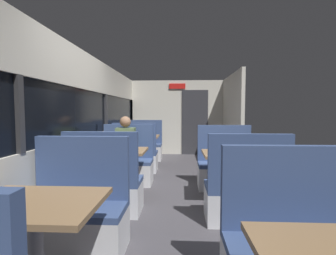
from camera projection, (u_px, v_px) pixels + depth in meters
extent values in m
cube|color=#423F44|center=(173.00, 202.00, 3.82)|extent=(3.30, 9.20, 0.02)
cube|color=beige|center=(78.00, 169.00, 3.86)|extent=(0.08, 8.40, 0.95)
cube|color=beige|center=(76.00, 68.00, 3.76)|extent=(0.08, 8.40, 0.60)
cube|color=black|center=(76.00, 113.00, 3.81)|extent=(0.03, 8.40, 0.75)
cube|color=#2D2D30|center=(19.00, 114.00, 2.41)|extent=(0.06, 0.08, 0.75)
cube|color=#2D2D30|center=(106.00, 112.00, 5.20)|extent=(0.06, 0.08, 0.75)
cube|color=#2D2D30|center=(132.00, 112.00, 7.99)|extent=(0.06, 0.08, 0.75)
cube|color=beige|center=(177.00, 118.00, 7.93)|extent=(2.90, 0.08, 2.30)
cube|color=#333338|center=(195.00, 122.00, 7.86)|extent=(0.80, 0.04, 2.00)
cube|color=red|center=(177.00, 86.00, 7.81)|extent=(0.50, 0.03, 0.16)
cube|color=beige|center=(232.00, 119.00, 6.66)|extent=(0.08, 2.40, 2.30)
cube|color=olive|center=(34.00, 204.00, 1.73)|extent=(0.90, 0.70, 0.04)
cube|color=silver|center=(76.00, 232.00, 2.43)|extent=(0.95, 0.50, 0.39)
cube|color=#384C7A|center=(75.00, 209.00, 2.41)|extent=(0.95, 0.50, 0.06)
cube|color=#384C7A|center=(83.00, 168.00, 2.60)|extent=(0.95, 0.08, 0.65)
cylinder|color=#9E9EA3|center=(118.00, 174.00, 4.06)|extent=(0.10, 0.10, 0.70)
cube|color=olive|center=(118.00, 151.00, 4.03)|extent=(0.90, 0.70, 0.04)
cube|color=silver|center=(106.00, 197.00, 3.41)|extent=(0.95, 0.50, 0.39)
cube|color=#384C7A|center=(106.00, 181.00, 3.39)|extent=(0.95, 0.50, 0.06)
cube|color=#384C7A|center=(100.00, 158.00, 3.16)|extent=(0.95, 0.08, 0.65)
cube|color=silver|center=(127.00, 173.00, 4.72)|extent=(0.95, 0.50, 0.39)
cube|color=#384C7A|center=(127.00, 161.00, 4.71)|extent=(0.95, 0.50, 0.06)
cube|color=#384C7A|center=(129.00, 141.00, 4.90)|extent=(0.95, 0.08, 0.65)
cylinder|color=#9E9EA3|center=(141.00, 151.00, 6.35)|extent=(0.10, 0.10, 0.70)
cube|color=olive|center=(140.00, 136.00, 6.33)|extent=(0.90, 0.70, 0.04)
cube|color=silver|center=(136.00, 163.00, 5.71)|extent=(0.95, 0.50, 0.39)
cube|color=#384C7A|center=(136.00, 153.00, 5.69)|extent=(0.95, 0.50, 0.06)
cube|color=#384C7A|center=(134.00, 138.00, 5.46)|extent=(0.95, 0.08, 0.65)
cube|color=silver|center=(144.00, 153.00, 7.02)|extent=(0.95, 0.50, 0.39)
cube|color=#384C7A|center=(144.00, 145.00, 7.01)|extent=(0.95, 0.50, 0.06)
cube|color=#384C7A|center=(145.00, 131.00, 7.19)|extent=(0.95, 0.08, 0.65)
cube|color=#384C7A|center=(296.00, 249.00, 1.73)|extent=(0.95, 0.50, 0.06)
cube|color=#384C7A|center=(285.00, 188.00, 1.91)|extent=(0.95, 0.08, 0.65)
cylinder|color=#9E9EA3|center=(233.00, 179.00, 3.77)|extent=(0.10, 0.10, 0.70)
cube|color=olive|center=(234.00, 154.00, 3.74)|extent=(0.90, 0.70, 0.04)
cube|color=silver|center=(244.00, 205.00, 3.12)|extent=(0.95, 0.50, 0.39)
cube|color=#384C7A|center=(245.00, 187.00, 3.11)|extent=(0.95, 0.50, 0.06)
cube|color=#384C7A|center=(250.00, 162.00, 2.87)|extent=(0.95, 0.08, 0.65)
cube|color=silver|center=(225.00, 177.00, 4.44)|extent=(0.95, 0.50, 0.39)
cube|color=#384C7A|center=(226.00, 165.00, 4.42)|extent=(0.95, 0.50, 0.06)
cube|color=#384C7A|center=(224.00, 143.00, 4.61)|extent=(0.95, 0.08, 0.65)
cube|color=#26262D|center=(127.00, 172.00, 4.72)|extent=(0.30, 0.36, 0.45)
cube|color=#59724C|center=(126.00, 144.00, 4.64)|extent=(0.34, 0.22, 0.60)
sphere|color=#8C664C|center=(125.00, 122.00, 4.59)|extent=(0.20, 0.20, 0.20)
cylinder|color=#59724C|center=(112.00, 144.00, 4.47)|extent=(0.07, 0.28, 0.07)
cylinder|color=#59724C|center=(135.00, 144.00, 4.45)|extent=(0.07, 0.28, 0.07)
cylinder|color=#B23333|center=(120.00, 146.00, 4.19)|extent=(0.07, 0.07, 0.09)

